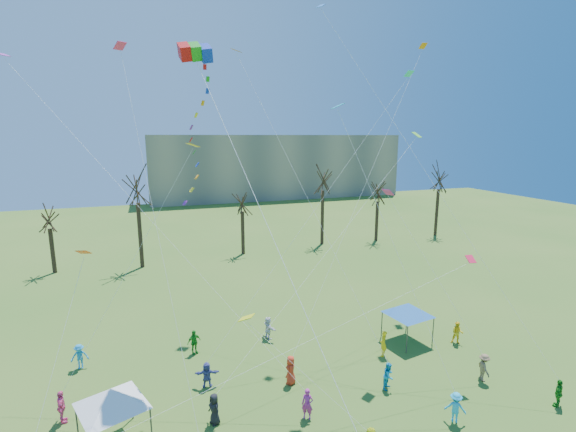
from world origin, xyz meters
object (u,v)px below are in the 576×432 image
object	(u,v)px
canopy_tent_white	(111,398)
canopy_tent_blue	(408,309)
distant_building	(276,166)
big_box_kite	(202,137)

from	to	relation	value
canopy_tent_white	canopy_tent_blue	distance (m)	19.82
canopy_tent_white	distant_building	bearing A→B (deg)	67.16
distant_building	canopy_tent_white	distance (m)	82.46
distant_building	big_box_kite	world-z (taller)	big_box_kite
distant_building	canopy_tent_blue	world-z (taller)	distant_building
canopy_tent_white	canopy_tent_blue	world-z (taller)	canopy_tent_white
big_box_kite	canopy_tent_blue	size ratio (longest dim) A/B	5.80
distant_building	big_box_kite	xyz separation A→B (m)	(-26.80, -72.76, 7.16)
big_box_kite	canopy_tent_blue	distance (m)	18.78
big_box_kite	canopy_tent_white	size ratio (longest dim) A/B	5.94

